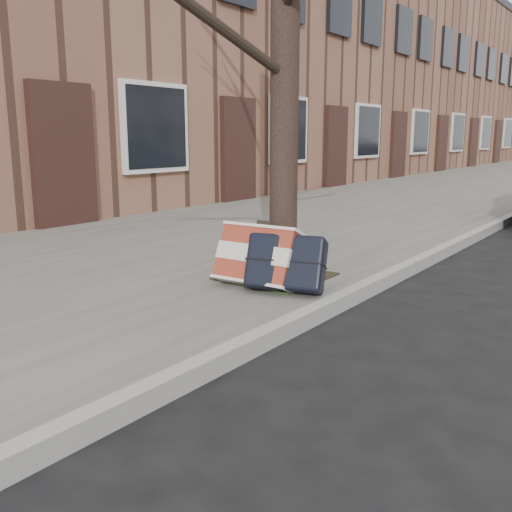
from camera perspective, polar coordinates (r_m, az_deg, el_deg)
The scene contains 6 objects.
ground at distance 3.35m, azimuth 19.47°, elevation -12.94°, with size 120.00×120.00×0.00m, color black.
near_sidewalk at distance 18.55m, azimuth 22.13°, elevation 7.00°, with size 5.00×70.00×0.12m, color slate.
house_near at distance 21.72m, azimuth 7.65°, elevation 17.44°, with size 6.80×40.00×7.00m, color brown.
dirt_patch at distance 5.16m, azimuth 2.00°, elevation -2.02°, with size 0.85×0.85×0.01m, color black.
suitcase_red at distance 4.75m, azimuth 0.16°, elevation -0.05°, with size 0.69×0.19×0.50m, color maroon.
suitcase_navy at distance 4.62m, azimuth 3.03°, elevation -0.64°, with size 0.63×0.20×0.45m, color black.
Camera 1 is at (0.80, -2.95, 1.37)m, focal length 40.00 mm.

